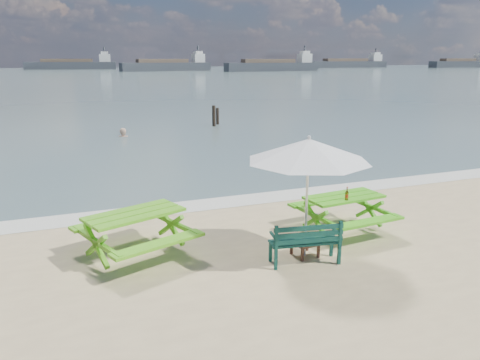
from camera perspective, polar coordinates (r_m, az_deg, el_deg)
name	(u,v)px	position (r m, az deg, el deg)	size (l,w,h in m)	color
sea	(78,77)	(91.15, -19.17, 11.77)	(300.00, 300.00, 0.00)	slate
foam_strip	(227,202)	(11.80, -1.54, -2.69)	(22.00, 0.90, 0.01)	silver
picnic_table_left	(136,235)	(8.81, -12.61, -6.56)	(2.29, 2.41, 0.83)	#57B01A
picnic_table_right	(343,214)	(10.01, 12.46, -4.09)	(1.78, 1.94, 0.77)	#46AC1A
park_bench	(305,250)	(8.44, 7.87, -8.47)	(1.29, 0.62, 0.76)	#0D3830
side_table	(305,248)	(8.75, 7.91, -8.22)	(0.49, 0.49, 0.29)	brown
patio_umbrella	(309,150)	(8.22, 8.36, 3.63)	(2.43, 2.43, 2.18)	silver
beer_bottle	(347,196)	(9.58, 12.88, -1.88)	(0.07, 0.07, 0.27)	#8B5814
swimmer	(124,147)	(22.37, -13.97, 3.97)	(0.75, 0.62, 1.75)	tan
mooring_pilings	(215,118)	(25.08, -3.02, 7.57)	(0.57, 0.77, 1.29)	black
cargo_ships	(277,65)	(143.00, 4.55, 13.80)	(148.15, 42.52, 4.40)	#36393F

